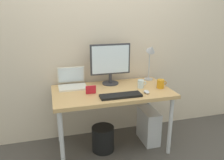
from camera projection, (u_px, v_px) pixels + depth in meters
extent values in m
plane|color=#4C4742|center=(112.00, 146.00, 2.80)|extent=(6.00, 6.00, 0.00)
cube|color=beige|center=(103.00, 36.00, 2.79)|extent=(4.40, 0.04, 2.60)
cube|color=tan|center=(112.00, 92.00, 2.58)|extent=(1.32, 0.71, 0.04)
cylinder|color=silver|center=(62.00, 142.00, 2.27)|extent=(0.04, 0.04, 0.70)
cylinder|color=silver|center=(170.00, 126.00, 2.57)|extent=(0.04, 0.04, 0.70)
cylinder|color=silver|center=(59.00, 116.00, 2.81)|extent=(0.04, 0.04, 0.70)
cylinder|color=silver|center=(148.00, 106.00, 3.12)|extent=(0.04, 0.04, 0.70)
cylinder|color=#333338|center=(110.00, 83.00, 2.79)|extent=(0.20, 0.20, 0.01)
cylinder|color=#333338|center=(110.00, 78.00, 2.77)|extent=(0.04, 0.04, 0.11)
cube|color=#333338|center=(110.00, 59.00, 2.70)|extent=(0.48, 0.03, 0.36)
cube|color=white|center=(111.00, 60.00, 2.69)|extent=(0.45, 0.01, 0.33)
cube|color=silver|center=(73.00, 87.00, 2.64)|extent=(0.32, 0.22, 0.02)
cube|color=silver|center=(71.00, 75.00, 2.73)|extent=(0.32, 0.06, 0.21)
cube|color=white|center=(71.00, 75.00, 2.72)|extent=(0.30, 0.05, 0.18)
cylinder|color=#B2B2B7|center=(148.00, 79.00, 2.95)|extent=(0.11, 0.11, 0.01)
cylinder|color=#B2B2B7|center=(149.00, 65.00, 2.90)|extent=(0.02, 0.02, 0.36)
cone|color=#B2B2B7|center=(151.00, 49.00, 2.80)|extent=(0.11, 0.14, 0.13)
cube|color=black|center=(121.00, 96.00, 2.38)|extent=(0.44, 0.14, 0.02)
ellipsoid|color=silver|center=(147.00, 92.00, 2.48)|extent=(0.06, 0.09, 0.03)
cylinder|color=orange|center=(160.00, 84.00, 2.63)|extent=(0.08, 0.08, 0.10)
torus|color=orange|center=(165.00, 83.00, 2.65)|extent=(0.05, 0.01, 0.05)
cylinder|color=silver|center=(141.00, 84.00, 2.64)|extent=(0.07, 0.07, 0.10)
torus|color=silver|center=(145.00, 83.00, 2.65)|extent=(0.05, 0.01, 0.05)
cube|color=red|center=(91.00, 90.00, 2.45)|extent=(0.11, 0.02, 0.09)
cube|color=silver|center=(149.00, 126.00, 2.87)|extent=(0.18, 0.36, 0.42)
cylinder|color=black|center=(103.00, 139.00, 2.69)|extent=(0.26, 0.26, 0.30)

